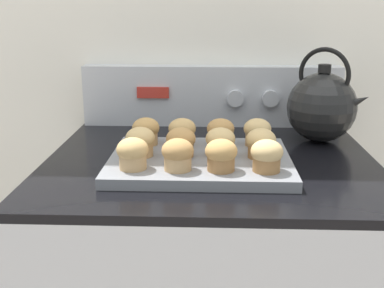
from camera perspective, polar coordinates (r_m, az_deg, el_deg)
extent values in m
cube|color=silver|center=(1.39, 2.44, 13.86)|extent=(8.00, 0.05, 2.40)
cube|color=black|center=(1.09, 2.26, -1.92)|extent=(0.73, 0.65, 0.02)
cube|color=#B7BABF|center=(1.35, 2.34, 5.74)|extent=(0.71, 0.05, 0.17)
cube|color=#B72D23|center=(1.33, -4.62, 6.10)|extent=(0.09, 0.01, 0.03)
cylinder|color=#B7BABF|center=(1.32, 5.19, 5.41)|extent=(0.05, 0.02, 0.05)
cylinder|color=#B7BABF|center=(1.33, 9.32, 5.33)|extent=(0.05, 0.02, 0.05)
cylinder|color=#B7BABF|center=(1.34, 13.37, 5.23)|extent=(0.05, 0.02, 0.05)
cube|color=slate|center=(1.02, 0.99, -2.05)|extent=(0.38, 0.29, 0.02)
cylinder|color=tan|center=(0.94, -6.98, -2.01)|extent=(0.05, 0.05, 0.03)
ellipsoid|color=tan|center=(0.94, -7.03, -0.64)|extent=(0.06, 0.06, 0.05)
cylinder|color=tan|center=(0.93, -1.67, -2.16)|extent=(0.05, 0.05, 0.03)
ellipsoid|color=#B2844C|center=(0.92, -1.68, -0.77)|extent=(0.06, 0.06, 0.05)
cylinder|color=olive|center=(0.93, 3.49, -2.22)|extent=(0.05, 0.05, 0.03)
ellipsoid|color=tan|center=(0.92, 3.52, -0.83)|extent=(0.06, 0.06, 0.05)
cylinder|color=olive|center=(0.93, 8.85, -2.27)|extent=(0.05, 0.05, 0.03)
ellipsoid|color=tan|center=(0.93, 8.91, -0.89)|extent=(0.06, 0.06, 0.05)
cylinder|color=tan|center=(1.02, -6.09, -0.56)|extent=(0.05, 0.05, 0.03)
ellipsoid|color=tan|center=(1.01, -6.13, 0.71)|extent=(0.06, 0.06, 0.05)
cylinder|color=olive|center=(1.01, -1.29, -0.64)|extent=(0.05, 0.05, 0.03)
ellipsoid|color=#B2844C|center=(1.00, -1.30, 0.65)|extent=(0.06, 0.06, 0.05)
cylinder|color=tan|center=(1.01, 3.40, -0.64)|extent=(0.05, 0.05, 0.03)
ellipsoid|color=tan|center=(1.00, 3.42, 0.64)|extent=(0.06, 0.06, 0.05)
cylinder|color=olive|center=(1.01, 8.17, -0.75)|extent=(0.05, 0.05, 0.03)
ellipsoid|color=tan|center=(1.01, 8.22, 0.53)|extent=(0.06, 0.06, 0.05)
cylinder|color=tan|center=(1.10, -5.43, 0.75)|extent=(0.05, 0.05, 0.03)
ellipsoid|color=tan|center=(1.10, -5.46, 1.94)|extent=(0.06, 0.06, 0.05)
cylinder|color=tan|center=(1.09, -1.13, 0.67)|extent=(0.05, 0.05, 0.03)
ellipsoid|color=tan|center=(1.09, -1.14, 1.87)|extent=(0.06, 0.06, 0.05)
cylinder|color=olive|center=(1.09, 3.42, 0.63)|extent=(0.05, 0.05, 0.03)
ellipsoid|color=#B2844C|center=(1.08, 3.44, 1.82)|extent=(0.06, 0.06, 0.05)
cylinder|color=tan|center=(1.10, 7.74, 0.63)|extent=(0.05, 0.05, 0.03)
ellipsoid|color=tan|center=(1.09, 7.79, 1.82)|extent=(0.06, 0.06, 0.05)
sphere|color=black|center=(1.23, 15.14, 4.21)|extent=(0.17, 0.17, 0.17)
cylinder|color=black|center=(1.22, 15.47, 8.61)|extent=(0.03, 0.03, 0.02)
cone|color=black|center=(1.20, 18.70, 4.67)|extent=(0.09, 0.08, 0.07)
torus|color=black|center=(1.22, 15.42, 7.95)|extent=(0.11, 0.08, 0.13)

